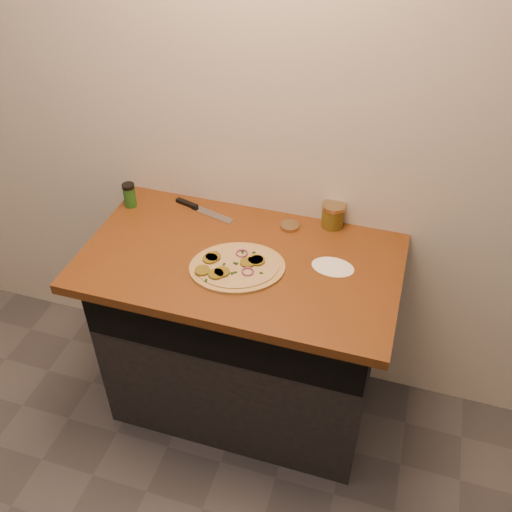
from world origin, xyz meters
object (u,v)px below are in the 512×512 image
(pizza, at_px, (236,267))
(salsa_jar, at_px, (333,215))
(spice_shaker, at_px, (130,195))
(chefs_knife, at_px, (199,209))

(pizza, distance_m, salsa_jar, 0.47)
(pizza, xyz_separation_m, spice_shaker, (-0.56, 0.26, 0.04))
(salsa_jar, height_order, spice_shaker, spice_shaker)
(pizza, distance_m, spice_shaker, 0.61)
(chefs_knife, relative_size, salsa_jar, 2.75)
(chefs_knife, bearing_deg, spice_shaker, -168.85)
(pizza, distance_m, chefs_knife, 0.41)
(pizza, height_order, spice_shaker, spice_shaker)
(chefs_knife, distance_m, salsa_jar, 0.56)
(pizza, bearing_deg, spice_shaker, 155.32)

